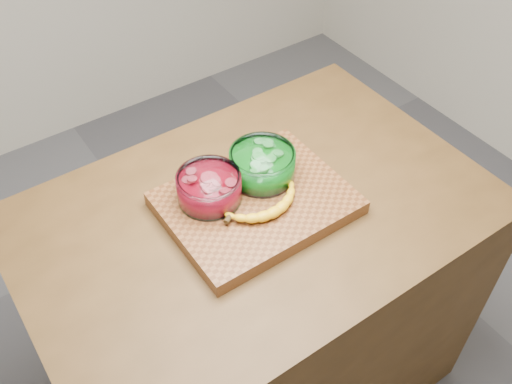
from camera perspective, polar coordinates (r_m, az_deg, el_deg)
ground at (r=2.20m, az=0.00°, el=-17.83°), size 3.50×3.50×0.00m
counter at (r=1.81m, az=0.00°, el=-11.40°), size 1.20×0.80×0.90m
cutting_board at (r=1.44m, az=0.00°, el=-1.12°), size 0.45×0.35×0.04m
bowl_red at (r=1.40m, az=-4.70°, el=0.40°), size 0.16×0.16×0.07m
bowl_green at (r=1.46m, az=0.62°, el=2.72°), size 0.17×0.17×0.08m
banana at (r=1.38m, az=1.15°, el=-1.42°), size 0.24×0.10×0.03m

